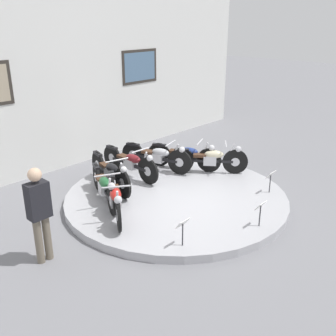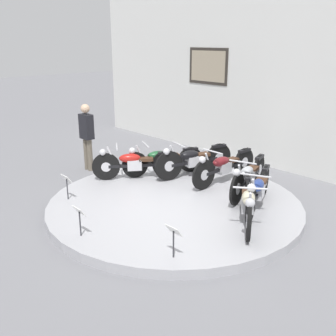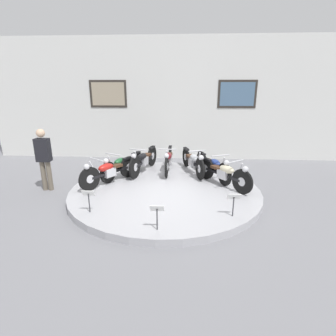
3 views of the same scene
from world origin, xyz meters
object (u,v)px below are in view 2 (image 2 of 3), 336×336
Objects in this scene: motorcycle_silver at (248,176)px; motorcycle_red at (134,163)px; motorcycle_black at (193,159)px; info_placard_front_right at (173,235)px; motorcycle_blue at (258,189)px; motorcycle_cream at (248,202)px; motorcycle_green at (161,159)px; visitor_standing at (87,133)px; info_placard_front_left at (67,182)px; motorcycle_maroon at (224,166)px; info_placard_front_centre at (79,215)px.

motorcycle_red is at bearing -154.63° from motorcycle_silver.
motorcycle_black reaches higher than motorcycle_silver.
motorcycle_black is 3.86× the size of info_placard_front_right.
motorcycle_blue is (0.56, -0.46, -0.01)m from motorcycle_silver.
motorcycle_green is at bearing 167.63° from motorcycle_cream.
motorcycle_black is 2.80m from visitor_standing.
motorcycle_black is (0.78, 1.10, 0.02)m from motorcycle_red.
info_placard_front_right is at bearing -75.34° from motorcycle_silver.
motorcycle_silver is 3.62m from info_placard_front_left.
motorcycle_green is 1.06× the size of visitor_standing.
motorcycle_blue reaches higher than info_placard_front_right.
motorcycle_green is at bearing 140.23° from info_placard_front_right.
motorcycle_black reaches higher than motorcycle_cream.
motorcycle_blue is at bearing -25.44° from motorcycle_maroon.
motorcycle_cream is (1.55, -1.26, -0.01)m from motorcycle_maroon.
visitor_standing is (-1.74, 1.59, 0.42)m from info_placard_front_left.
visitor_standing reaches higher than motorcycle_cream.
motorcycle_cream is at bearing 0.03° from motorcycle_red.
visitor_standing reaches higher than info_placard_front_centre.
motorcycle_silver is at bearing 140.43° from motorcycle_blue.
visitor_standing is at bearing 161.54° from info_placard_front_right.
motorcycle_maroon is at bearing 90.02° from info_placard_front_centre.
motorcycle_red is at bearing -125.53° from motorcycle_black.
motorcycle_black is at bearing 128.76° from info_placard_front_right.
motorcycle_black is 1.03× the size of motorcycle_silver.
info_placard_front_left is 1.00× the size of info_placard_front_centre.
motorcycle_silver is 3.53m from info_placard_front_centre.
motorcycle_blue is at bearing 0.02° from motorcycle_green.
motorcycle_maroon is 1.18× the size of visitor_standing.
visitor_standing is (-4.01, -1.24, 0.40)m from motorcycle_silver.
info_placard_front_left is at bearing 157.36° from info_placard_front_centre.
info_placard_front_right is at bearing -18.46° from visitor_standing.
motorcycle_green is 3.50× the size of info_placard_front_centre.
info_placard_front_right is (2.83, -2.36, -0.00)m from motorcycle_green.
motorcycle_cream is 3.15× the size of info_placard_front_centre.
info_placard_front_left is at bearing -116.68° from motorcycle_maroon.
info_placard_front_right is (1.50, 0.63, 0.00)m from info_placard_front_centre.
motorcycle_green is 2.11m from visitor_standing.
motorcycle_green is 1.47m from motorcycle_maroon.
motorcycle_cream is 4.81m from visitor_standing.
motorcycle_black is 0.99× the size of motorcycle_maroon.
info_placard_front_left is at bearing -150.50° from motorcycle_cream.
motorcycle_black is 1.08× the size of motorcycle_blue.
motorcycle_green is at bearing 114.00° from info_placard_front_centre.
motorcycle_blue is at bearing 109.36° from motorcycle_cream.
motorcycle_green is at bearing -140.47° from motorcycle_black.
motorcycle_red is 3.22× the size of info_placard_front_left.
motorcycle_silver is at bearing 77.49° from info_placard_front_centre.
motorcycle_black is at bearing -167.69° from motorcycle_maroon.
motorcycle_silver is 3.76× the size of info_placard_front_left.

